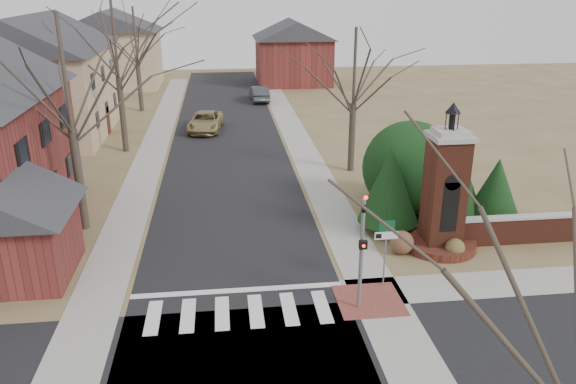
{
  "coord_description": "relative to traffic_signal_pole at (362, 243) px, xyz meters",
  "views": [
    {
      "loc": [
        -0.31,
        -16.45,
        11.06
      ],
      "look_at": [
        2.38,
        6.0,
        2.53
      ],
      "focal_mm": 35.0,
      "sensor_mm": 36.0,
      "label": 1
    }
  ],
  "objects": [
    {
      "name": "sign_post",
      "position": [
        1.29,
        1.41,
        -0.64
      ],
      "size": [
        0.9,
        0.07,
        2.75
      ],
      "color": "slate",
      "rests_on": "ground"
    },
    {
      "name": "cross_street",
      "position": [
        -4.3,
        -3.57,
        -2.58
      ],
      "size": [
        120.0,
        8.0,
        0.01
      ],
      "primitive_type": "cube",
      "color": "black",
      "rests_on": "ground"
    },
    {
      "name": "house_distant_left",
      "position": [
        -16.31,
        47.42,
        1.66
      ],
      "size": [
        10.8,
        8.8,
        8.53
      ],
      "color": "#D7B78F",
      "rests_on": "ground"
    },
    {
      "name": "house_distant_right",
      "position": [
        3.69,
        47.42,
        1.06
      ],
      "size": [
        8.8,
        8.8,
        7.3
      ],
      "color": "maroon",
      "rests_on": "ground"
    },
    {
      "name": "bare_tree_2",
      "position": [
        -11.8,
        34.43,
        4.44
      ],
      "size": [
        7.35,
        7.35,
        10.19
      ],
      "color": "#473D33",
      "rests_on": "ground"
    },
    {
      "name": "sidewalk_right_main",
      "position": [
        0.9,
        21.43,
        -2.58
      ],
      "size": [
        2.0,
        60.0,
        0.02
      ],
      "primitive_type": "cube",
      "color": "gray",
      "rests_on": "ground"
    },
    {
      "name": "curb_apron",
      "position": [
        0.5,
        0.43,
        -2.57
      ],
      "size": [
        2.4,
        2.4,
        0.02
      ],
      "primitive_type": "cube",
      "color": "brown",
      "rests_on": "ground"
    },
    {
      "name": "distant_car",
      "position": [
        -0.9,
        37.49,
        -1.84
      ],
      "size": [
        1.81,
        4.61,
        1.49
      ],
      "primitive_type": "imported",
      "rotation": [
        0.0,
        0.0,
        3.19
      ],
      "color": "#393D42",
      "rests_on": "ground"
    },
    {
      "name": "brick_gate_monument",
      "position": [
        4.7,
        4.42,
        -0.42
      ],
      "size": [
        3.2,
        3.2,
        6.47
      ],
      "color": "#5F2A1C",
      "rests_on": "ground"
    },
    {
      "name": "traffic_signal_pole",
      "position": [
        0.0,
        0.0,
        0.0
      ],
      "size": [
        0.28,
        0.41,
        4.5
      ],
      "color": "slate",
      "rests_on": "ground"
    },
    {
      "name": "bare_tree_0",
      "position": [
        -11.3,
        8.43,
        5.11
      ],
      "size": [
        8.05,
        8.05,
        11.15
      ],
      "color": "#473D33",
      "rests_on": "ground"
    },
    {
      "name": "crosswalk_zone",
      "position": [
        -4.3,
        0.23,
        -2.58
      ],
      "size": [
        8.0,
        2.2,
        0.02
      ],
      "primitive_type": "cube",
      "color": "silver",
      "rests_on": "ground"
    },
    {
      "name": "sidewalk_left",
      "position": [
        -9.5,
        21.43,
        -2.58
      ],
      "size": [
        2.0,
        60.0,
        0.02
      ],
      "primitive_type": "cube",
      "color": "gray",
      "rests_on": "ground"
    },
    {
      "name": "pickup_truck",
      "position": [
        -5.9,
        26.48,
        -1.87
      ],
      "size": [
        2.99,
        5.43,
        1.44
      ],
      "primitive_type": "imported",
      "rotation": [
        0.0,
        0.0,
        -0.12
      ],
      "color": "#9B8854",
      "rests_on": "ground"
    },
    {
      "name": "brick_garden_wall",
      "position": [
        9.2,
        4.43,
        -1.93
      ],
      "size": [
        7.5,
        0.5,
        1.3
      ],
      "color": "#5F2A1C",
      "rests_on": "ground"
    },
    {
      "name": "evergreen_mid",
      "position": [
        6.2,
        7.63,
        0.01
      ],
      "size": [
        3.4,
        3.4,
        4.7
      ],
      "color": "#473D33",
      "rests_on": "ground"
    },
    {
      "name": "stop_bar",
      "position": [
        -4.3,
        1.73,
        -2.58
      ],
      "size": [
        8.0,
        0.35,
        0.02
      ],
      "primitive_type": "cube",
      "color": "silver",
      "rests_on": "ground"
    },
    {
      "name": "bare_tree_1",
      "position": [
        -11.3,
        21.43,
        5.44
      ],
      "size": [
        8.4,
        8.4,
        11.64
      ],
      "color": "#473D33",
      "rests_on": "ground"
    },
    {
      "name": "main_street",
      "position": [
        -4.3,
        21.43,
        -2.58
      ],
      "size": [
        8.0,
        70.0,
        0.01
      ],
      "primitive_type": "cube",
      "color": "black",
      "rests_on": "ground"
    },
    {
      "name": "house_stucco_left",
      "position": [
        -17.8,
        26.42,
        2.01
      ],
      "size": [
        9.8,
        12.8,
        9.28
      ],
      "color": "#D7B78F",
      "rests_on": "ground"
    },
    {
      "name": "evergreen_near",
      "position": [
        2.9,
        6.43,
        -0.29
      ],
      "size": [
        2.8,
        2.8,
        4.1
      ],
      "color": "#473D33",
      "rests_on": "ground"
    },
    {
      "name": "evergreen_far",
      "position": [
        8.2,
        6.63,
        -0.69
      ],
      "size": [
        2.4,
        2.4,
        3.3
      ],
      "color": "#473D33",
      "rests_on": "ground"
    },
    {
      "name": "bare_tree_3",
      "position": [
        3.2,
        15.43,
        4.1
      ],
      "size": [
        7.0,
        7.0,
        9.7
      ],
      "color": "#473D33",
      "rests_on": "ground"
    },
    {
      "name": "dry_shrub_right",
      "position": [
        5.0,
        3.44,
        -2.17
      ],
      "size": [
        0.83,
        0.83,
        0.83
      ],
      "primitive_type": "sphere",
      "color": "brown",
      "rests_on": "ground"
    },
    {
      "name": "garage_left",
      "position": [
        -12.82,
        3.92,
        -0.35
      ],
      "size": [
        4.8,
        4.8,
        4.29
      ],
      "color": "maroon",
      "rests_on": "ground"
    },
    {
      "name": "evergreen_mass",
      "position": [
        4.7,
        8.93,
        -0.19
      ],
      "size": [
        4.8,
        4.8,
        4.8
      ],
      "primitive_type": "sphere",
      "color": "black",
      "rests_on": "ground"
    },
    {
      "name": "dry_shrub_left",
      "position": [
        2.84,
        4.03,
        -2.07
      ],
      "size": [
        1.03,
        1.03,
        1.03
      ],
      "primitive_type": "sphere",
      "color": "brown",
      "rests_on": "ground"
    },
    {
      "name": "ground",
      "position": [
        -4.3,
        -0.57,
        -2.59
      ],
      "size": [
        120.0,
        120.0,
        0.0
      ],
      "primitive_type": "plane",
      "color": "brown",
      "rests_on": "ground"
    }
  ]
}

